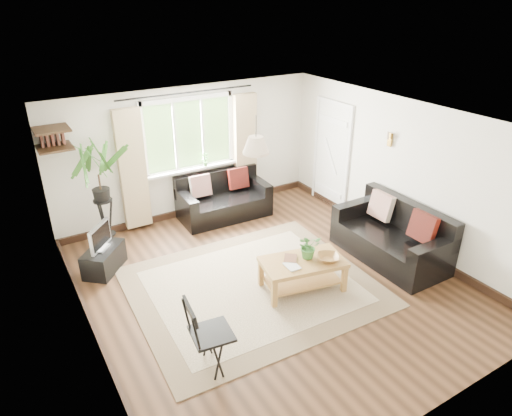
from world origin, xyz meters
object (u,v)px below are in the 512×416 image
coffee_table (302,275)px  palm_stand (102,196)px  tv_stand (104,259)px  sofa_right (391,234)px  folding_chair (212,335)px  sofa_back (224,197)px

coffee_table → palm_stand: palm_stand is taller
coffee_table → palm_stand: (-2.03, 2.70, 0.66)m
palm_stand → tv_stand: bearing=-109.0°
sofa_right → folding_chair: bearing=-78.7°
coffee_table → tv_stand: coffee_table is taller
tv_stand → coffee_table: bearing=-88.5°
sofa_right → coffee_table: sofa_right is taller
coffee_table → tv_stand: (-2.29, 1.94, -0.05)m
sofa_right → tv_stand: size_ratio=2.57×
sofa_back → sofa_right: bearing=-57.5°
coffee_table → sofa_right: bearing=-1.2°
tv_stand → palm_stand: bearing=22.8°
sofa_back → sofa_right: 3.09m
sofa_back → folding_chair: folding_chair is taller
sofa_right → palm_stand: size_ratio=1.02×
sofa_back → palm_stand: size_ratio=0.93×
palm_stand → folding_chair: 3.44m
folding_chair → sofa_back: bearing=-22.2°
sofa_right → palm_stand: 4.63m
sofa_right → folding_chair: 3.50m
sofa_right → palm_stand: bearing=-126.0°
coffee_table → folding_chair: bearing=-158.3°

